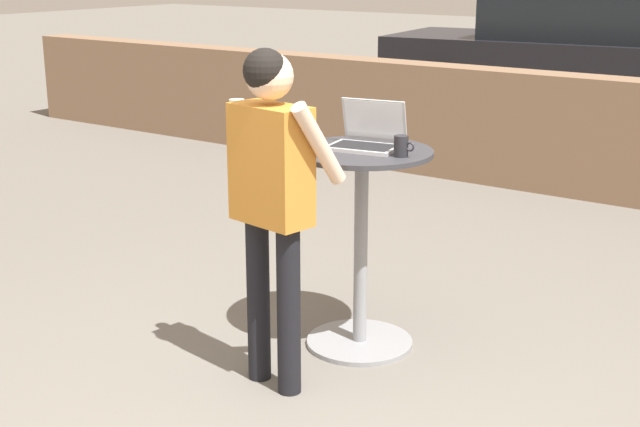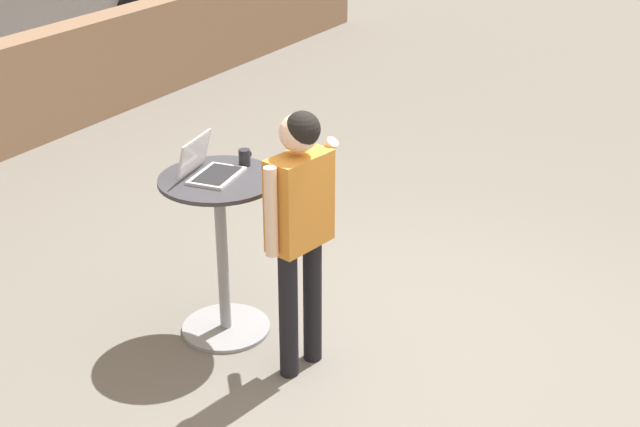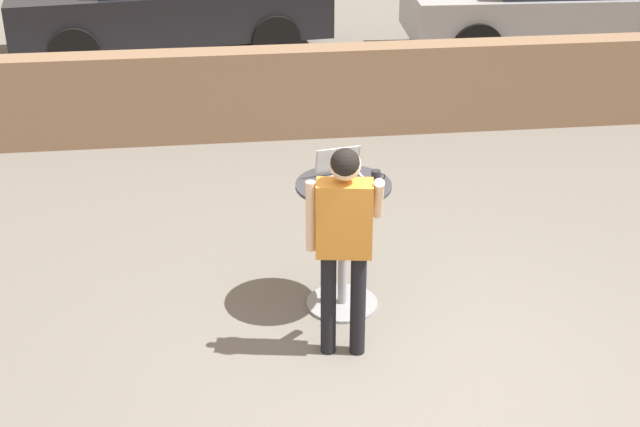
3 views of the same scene
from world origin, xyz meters
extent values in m
plane|color=slate|center=(0.00, 0.00, 0.00)|extent=(50.00, 50.00, 0.00)
cylinder|color=gray|center=(-0.37, 1.11, 0.01)|extent=(0.56, 0.56, 0.03)
cylinder|color=gray|center=(-0.37, 1.11, 0.52)|extent=(0.07, 0.07, 1.00)
cylinder|color=#333338|center=(-0.37, 1.11, 1.04)|extent=(0.71, 0.71, 0.02)
cube|color=#B7BABF|center=(-0.37, 1.12, 1.06)|extent=(0.37, 0.29, 0.02)
cube|color=black|center=(-0.37, 1.12, 1.07)|extent=(0.33, 0.24, 0.00)
cube|color=#B7BABF|center=(-0.39, 1.26, 1.17)|extent=(0.35, 0.12, 0.22)
cube|color=white|center=(-0.39, 1.26, 1.17)|extent=(0.32, 0.10, 0.19)
cylinder|color=#232328|center=(-0.13, 1.09, 1.10)|extent=(0.07, 0.07, 0.10)
torus|color=#232328|center=(-0.08, 1.09, 1.10)|extent=(0.05, 0.01, 0.05)
cylinder|color=black|center=(-0.56, 0.51, 0.41)|extent=(0.11, 0.11, 0.81)
cylinder|color=black|center=(-0.35, 0.48, 0.41)|extent=(0.11, 0.11, 0.81)
cube|color=orange|center=(-0.45, 0.49, 1.08)|extent=(0.40, 0.25, 0.54)
sphere|color=beige|center=(-0.45, 0.49, 1.47)|extent=(0.21, 0.21, 0.21)
sphere|color=black|center=(-0.46, 0.47, 1.50)|extent=(0.19, 0.19, 0.19)
cylinder|color=beige|center=(-0.67, 0.53, 1.09)|extent=(0.07, 0.07, 0.51)
cylinder|color=beige|center=(-0.22, 0.53, 1.19)|extent=(0.12, 0.31, 0.39)
cube|color=#9E9EA3|center=(3.61, 7.46, 0.64)|extent=(4.26, 1.91, 0.64)
cylinder|color=black|center=(4.87, 6.58, 0.36)|extent=(0.73, 0.25, 0.72)
camera|label=1|loc=(1.96, -2.53, 1.98)|focal=50.00mm
camera|label=2|loc=(-4.16, -1.89, 3.09)|focal=50.00mm
camera|label=3|loc=(-1.26, -4.75, 3.79)|focal=50.00mm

